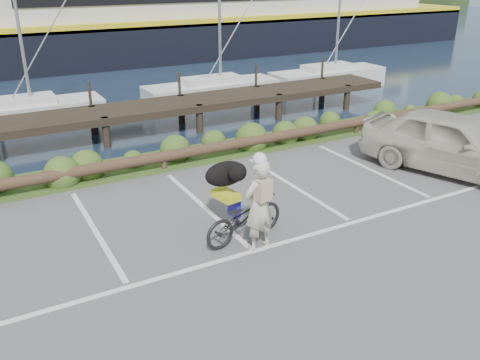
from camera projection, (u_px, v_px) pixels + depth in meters
ground at (244, 243)px, 10.63m from camera, size 72.00×72.00×0.00m
vegetation_strip at (156, 162)px, 14.89m from camera, size 34.00×1.60×0.10m
log_rail at (164, 171)px, 14.35m from camera, size 32.00×0.30×0.60m
bicycle at (244, 217)px, 10.58m from camera, size 2.05×1.02×1.03m
cyclist at (259, 205)px, 10.08m from camera, size 0.77×0.58×1.92m
dog at (226, 174)px, 10.73m from camera, size 0.62×1.00×0.54m
parked_car at (453, 143)px, 14.03m from camera, size 3.69×5.41×1.71m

